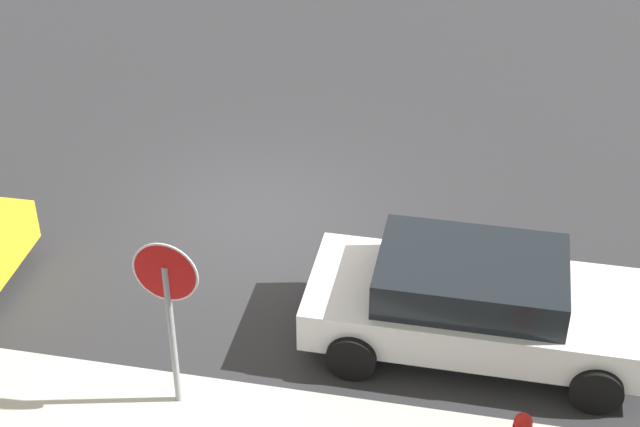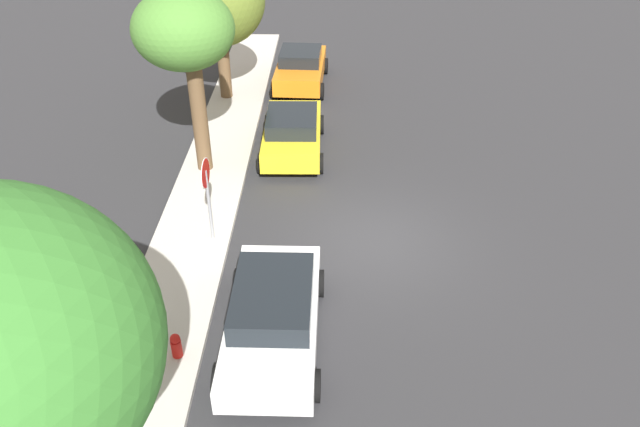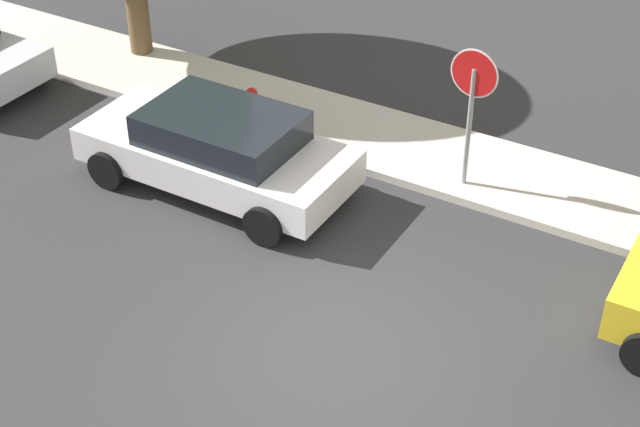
{
  "view_description": "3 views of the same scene",
  "coord_description": "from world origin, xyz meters",
  "views": [
    {
      "loc": [
        -3.51,
        12.35,
        8.6
      ],
      "look_at": [
        -1.28,
        1.08,
        0.92
      ],
      "focal_mm": 55.0,
      "sensor_mm": 36.0,
      "label": 1
    },
    {
      "loc": [
        -13.06,
        1.15,
        9.74
      ],
      "look_at": [
        -0.61,
        1.46,
        1.25
      ],
      "focal_mm": 35.0,
      "sensor_mm": 36.0,
      "label": 2
    },
    {
      "loc": [
        4.46,
        -8.16,
        8.72
      ],
      "look_at": [
        -1.19,
        1.46,
        0.85
      ],
      "focal_mm": 55.0,
      "sensor_mm": 36.0,
      "label": 3
    }
  ],
  "objects": [
    {
      "name": "parked_car_white",
      "position": [
        -3.57,
        2.36,
        0.72
      ],
      "size": [
        4.39,
        2.06,
        1.35
      ],
      "color": "white",
      "rests_on": "ground_plane"
    },
    {
      "name": "ground_plane",
      "position": [
        0.0,
        0.0,
        0.0
      ],
      "size": [
        60.0,
        60.0,
        0.0
      ],
      "primitive_type": "plane",
      "color": "#2D2D30"
    },
    {
      "name": "stop_sign",
      "position": [
        -0.16,
        4.24,
        1.69
      ],
      "size": [
        0.78,
        0.08,
        2.45
      ],
      "color": "gray",
      "rests_on": "ground_plane"
    }
  ]
}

